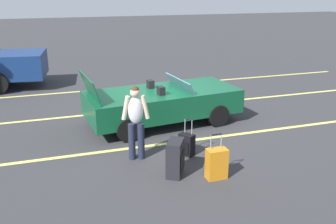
{
  "coord_description": "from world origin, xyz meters",
  "views": [
    {
      "loc": [
        -2.76,
        -9.08,
        3.57
      ],
      "look_at": [
        -0.24,
        -1.24,
        0.75
      ],
      "focal_mm": 38.89,
      "sensor_mm": 36.0,
      "label": 1
    }
  ],
  "objects_px": {
    "suitcase_medium_bright": "(217,164)",
    "suitcase_large_black": "(175,158)",
    "suitcase_small_carryon": "(187,144)",
    "traveler_person": "(136,119)",
    "convertible_car": "(169,102)"
  },
  "relations": [
    {
      "from": "suitcase_medium_bright",
      "to": "suitcase_large_black",
      "type": "bearing_deg",
      "value": -117.16
    },
    {
      "from": "suitcase_small_carryon",
      "to": "traveler_person",
      "type": "height_order",
      "value": "traveler_person"
    },
    {
      "from": "suitcase_large_black",
      "to": "suitcase_medium_bright",
      "type": "xyz_separation_m",
      "value": [
        0.73,
        -0.37,
        -0.06
      ]
    },
    {
      "from": "suitcase_large_black",
      "to": "traveler_person",
      "type": "height_order",
      "value": "traveler_person"
    },
    {
      "from": "convertible_car",
      "to": "suitcase_large_black",
      "type": "distance_m",
      "value": 3.06
    },
    {
      "from": "suitcase_small_carryon",
      "to": "traveler_person",
      "type": "relative_size",
      "value": 0.52
    },
    {
      "from": "traveler_person",
      "to": "suitcase_medium_bright",
      "type": "bearing_deg",
      "value": -125.48
    },
    {
      "from": "suitcase_large_black",
      "to": "traveler_person",
      "type": "distance_m",
      "value": 1.25
    },
    {
      "from": "suitcase_medium_bright",
      "to": "traveler_person",
      "type": "height_order",
      "value": "traveler_person"
    },
    {
      "from": "suitcase_medium_bright",
      "to": "convertible_car",
      "type": "bearing_deg",
      "value": 177.87
    },
    {
      "from": "convertible_car",
      "to": "suitcase_small_carryon",
      "type": "relative_size",
      "value": 5.06
    },
    {
      "from": "convertible_car",
      "to": "suitcase_large_black",
      "type": "relative_size",
      "value": 5.82
    },
    {
      "from": "suitcase_large_black",
      "to": "suitcase_small_carryon",
      "type": "xyz_separation_m",
      "value": [
        0.54,
        0.8,
        -0.11
      ]
    },
    {
      "from": "convertible_car",
      "to": "traveler_person",
      "type": "height_order",
      "value": "traveler_person"
    },
    {
      "from": "convertible_car",
      "to": "traveler_person",
      "type": "bearing_deg",
      "value": -131.54
    }
  ]
}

